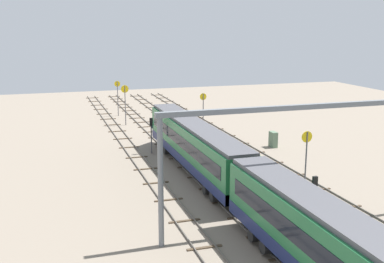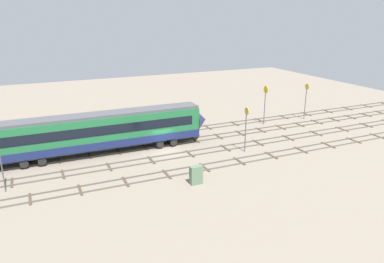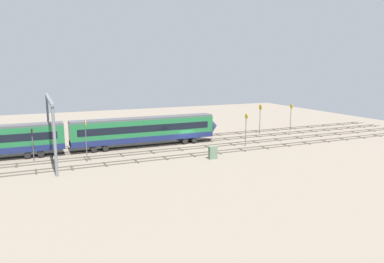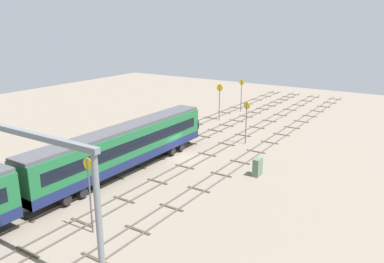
# 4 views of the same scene
# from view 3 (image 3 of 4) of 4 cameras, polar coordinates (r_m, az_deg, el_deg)

# --- Properties ---
(ground_plane) EXTENTS (111.98, 111.98, 0.00)m
(ground_plane) POSITION_cam_3_polar(r_m,az_deg,el_deg) (61.40, -0.58, -2.22)
(ground_plane) COLOR gray
(track_near_foreground) EXTENTS (95.98, 2.40, 0.16)m
(track_near_foreground) POSITION_cam_3_polar(r_m,az_deg,el_deg) (55.53, 2.11, -3.50)
(track_near_foreground) COLOR #59544C
(track_near_foreground) RESTS_ON ground
(track_second_near) EXTENTS (95.98, 2.40, 0.16)m
(track_second_near) POSITION_cam_3_polar(r_m,az_deg,el_deg) (59.42, 0.25, -2.58)
(track_second_near) COLOR #59544C
(track_second_near) RESTS_ON ground
(track_with_train) EXTENTS (95.98, 2.40, 0.16)m
(track_with_train) POSITION_cam_3_polar(r_m,az_deg,el_deg) (63.37, -1.37, -1.77)
(track_with_train) COLOR #59544C
(track_with_train) RESTS_ON ground
(track_second_far) EXTENTS (95.98, 2.40, 0.16)m
(track_second_far) POSITION_cam_3_polar(r_m,az_deg,el_deg) (67.37, -2.80, -1.05)
(track_second_far) COLOR #59544C
(track_second_far) RESTS_ON ground
(train) EXTENTS (50.40, 3.24, 4.80)m
(train) POSITION_cam_3_polar(r_m,az_deg,el_deg) (58.47, -18.66, -0.74)
(train) COLOR #1E6638
(train) RESTS_ON ground
(overhead_gantry) EXTENTS (0.40, 19.35, 8.94)m
(overhead_gantry) POSITION_cam_3_polar(r_m,az_deg,el_deg) (55.34, -21.61, 2.77)
(overhead_gantry) COLOR slate
(overhead_gantry) RESTS_ON ground
(speed_sign_near_foreground) EXTENTS (0.14, 0.91, 5.59)m
(speed_sign_near_foreground) POSITION_cam_3_polar(r_m,az_deg,el_deg) (77.80, 15.40, 2.74)
(speed_sign_near_foreground) COLOR #4C4C51
(speed_sign_near_foreground) RESTS_ON ground
(speed_sign_mid_trackside) EXTENTS (0.14, 0.93, 5.93)m
(speed_sign_mid_trackside) POSITION_cam_3_polar(r_m,az_deg,el_deg) (52.38, -16.46, -0.57)
(speed_sign_mid_trackside) COLOR #4C4C51
(speed_sign_mid_trackside) RESTS_ON ground
(speed_sign_far_trackside) EXTENTS (0.14, 0.90, 5.47)m
(speed_sign_far_trackside) POSITION_cam_3_polar(r_m,az_deg,el_deg) (61.23, 8.55, 0.97)
(speed_sign_far_trackside) COLOR #4C4C51
(speed_sign_far_trackside) RESTS_ON ground
(speed_sign_distant_end) EXTENTS (0.14, 1.10, 5.82)m
(speed_sign_distant_end) POSITION_cam_3_polar(r_m,az_deg,el_deg) (73.31, 10.75, 2.73)
(speed_sign_distant_end) COLOR #4C4C51
(speed_sign_distant_end) RESTS_ON ground
(signal_light_trackside_approach) EXTENTS (0.31, 0.32, 4.07)m
(signal_light_trackside_approach) POSITION_cam_3_polar(r_m,az_deg,el_deg) (65.60, -1.08, 0.97)
(signal_light_trackside_approach) COLOR #4C4C51
(signal_light_trackside_approach) RESTS_ON ground
(signal_light_trackside_departure) EXTENTS (0.31, 0.32, 4.63)m
(signal_light_trackside_departure) POSITION_cam_3_polar(r_m,az_deg,el_deg) (55.54, -23.95, -1.26)
(signal_light_trackside_departure) COLOR #4C4C51
(signal_light_trackside_departure) RESTS_ON ground
(relay_cabinet) EXTENTS (1.23, 0.64, 1.86)m
(relay_cabinet) POSITION_cam_3_polar(r_m,az_deg,el_deg) (52.43, 3.33, -3.37)
(relay_cabinet) COLOR #597259
(relay_cabinet) RESTS_ON ground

